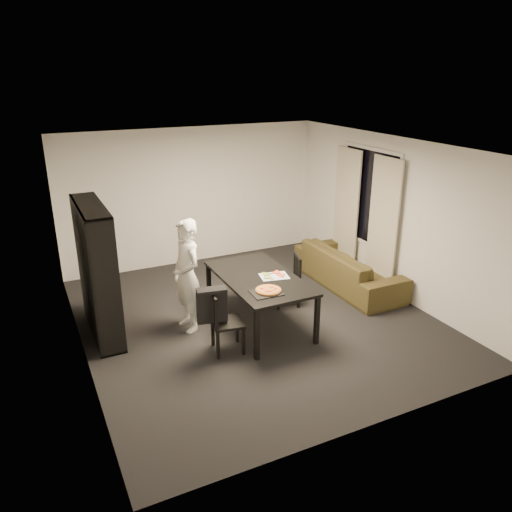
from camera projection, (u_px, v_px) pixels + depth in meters
name	position (u px, v px, depth m)	size (l,w,h in m)	color
room	(255.00, 238.00, 7.19)	(5.01, 5.51, 2.61)	black
window_pane	(369.00, 197.00, 8.64)	(0.02, 1.40, 1.60)	black
window_frame	(369.00, 197.00, 8.64)	(0.03, 1.52, 1.72)	white
curtain_left	(383.00, 225.00, 8.29)	(0.03, 0.70, 2.25)	beige
curtain_right	(346.00, 210.00, 9.16)	(0.03, 0.70, 2.25)	beige
bookshelf	(97.00, 271.00, 6.94)	(0.35, 1.50, 1.90)	black
dining_table	(259.00, 281.00, 7.25)	(1.02, 1.83, 0.76)	black
chair_left	(221.00, 318.00, 6.60)	(0.47, 0.47, 0.87)	black
chair_right	(291.00, 277.00, 7.96)	(0.47, 0.47, 0.83)	black
draped_jacket	(212.00, 304.00, 6.49)	(0.41, 0.23, 0.48)	black
person	(187.00, 276.00, 7.08)	(0.60, 0.40, 1.66)	white
baking_tray	(266.00, 293.00, 6.69)	(0.40, 0.32, 0.01)	black
pepperoni_pizza	(268.00, 290.00, 6.72)	(0.35, 0.35, 0.03)	#A5622F
kitchen_towel	(274.00, 276.00, 7.23)	(0.40, 0.30, 0.01)	white
pizza_slices	(273.00, 275.00, 7.25)	(0.37, 0.31, 0.01)	gold
sofa	(349.00, 268.00, 8.70)	(2.26, 0.88, 0.66)	#3A3917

